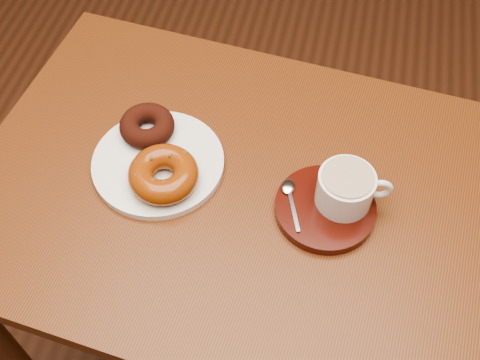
% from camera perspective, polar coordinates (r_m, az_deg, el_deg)
% --- Properties ---
extents(cafe_table, '(0.92, 0.73, 0.80)m').
position_cam_1_polar(cafe_table, '(1.10, -1.02, -4.30)').
color(cafe_table, '#5E2F14').
rests_on(cafe_table, ground).
extents(donut_plate, '(0.25, 0.25, 0.01)m').
position_cam_1_polar(donut_plate, '(1.02, -7.76, 1.61)').
color(donut_plate, white).
rests_on(donut_plate, cafe_table).
extents(donut_cinnamon, '(0.11, 0.11, 0.03)m').
position_cam_1_polar(donut_cinnamon, '(1.04, -8.81, 5.12)').
color(donut_cinnamon, '#34110A').
rests_on(donut_cinnamon, donut_plate).
extents(donut_caramel, '(0.13, 0.13, 0.04)m').
position_cam_1_polar(donut_caramel, '(0.97, -7.27, 0.54)').
color(donut_caramel, '#84390E').
rests_on(donut_caramel, donut_plate).
extents(saucer, '(0.18, 0.18, 0.02)m').
position_cam_1_polar(saucer, '(0.96, 8.07, -2.70)').
color(saucer, '#360C07').
rests_on(saucer, cafe_table).
extents(coffee_cup, '(0.12, 0.09, 0.06)m').
position_cam_1_polar(coffee_cup, '(0.94, 10.05, -0.78)').
color(coffee_cup, white).
rests_on(coffee_cup, saucer).
extents(teaspoon, '(0.04, 0.10, 0.01)m').
position_cam_1_polar(teaspoon, '(0.96, 4.69, -1.07)').
color(teaspoon, silver).
rests_on(teaspoon, saucer).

